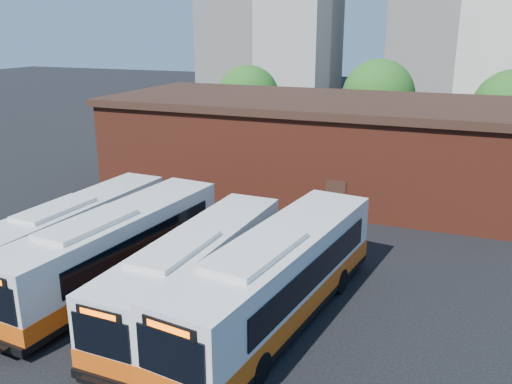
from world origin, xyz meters
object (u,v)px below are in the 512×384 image
at_px(bus_midwest, 116,251).
at_px(bus_mideast, 196,275).
at_px(bus_east, 277,282).
at_px(transit_worker, 173,315).
at_px(bus_west, 79,232).

height_order(bus_midwest, bus_mideast, bus_midwest).
relative_size(bus_east, transit_worker, 6.87).
height_order(bus_west, bus_east, bus_east).
height_order(bus_east, transit_worker, bus_east).
bearing_deg(transit_worker, bus_midwest, 75.94).
bearing_deg(bus_mideast, bus_east, 5.73).
bearing_deg(transit_worker, bus_mideast, 26.37).
relative_size(bus_west, bus_midwest, 0.90).
height_order(bus_mideast, bus_east, bus_east).
bearing_deg(bus_east, bus_midwest, -175.21).
xyz_separation_m(bus_midwest, transit_worker, (4.61, -3.03, -0.59)).
bearing_deg(bus_west, bus_mideast, -13.44).
distance_m(bus_west, bus_midwest, 3.75).
height_order(bus_mideast, transit_worker, bus_mideast).
distance_m(bus_west, bus_east, 11.25).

